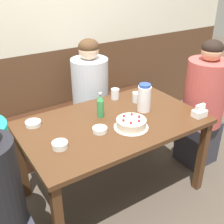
% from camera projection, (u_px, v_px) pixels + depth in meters
% --- Properties ---
extents(ground_plane, '(12.00, 12.00, 0.00)m').
position_uv_depth(ground_plane, '(113.00, 190.00, 2.53)').
color(ground_plane, '#4C4238').
extents(back_wall, '(4.80, 0.04, 2.50)m').
position_uv_depth(back_wall, '(54.00, 29.00, 2.73)').
color(back_wall, brown).
rests_on(back_wall, ground_plane).
extents(bench_seat, '(2.00, 0.38, 0.46)m').
position_uv_depth(bench_seat, '(71.00, 129.00, 3.04)').
color(bench_seat, '#381E11').
rests_on(bench_seat, ground_plane).
extents(dining_table, '(1.42, 0.87, 0.72)m').
position_uv_depth(dining_table, '(113.00, 130.00, 2.24)').
color(dining_table, '#4C2D19').
rests_on(dining_table, ground_plane).
extents(birthday_cake, '(0.26, 0.26, 0.09)m').
position_uv_depth(birthday_cake, '(131.00, 124.00, 2.09)').
color(birthday_cake, white).
rests_on(birthday_cake, dining_table).
extents(water_pitcher, '(0.11, 0.11, 0.24)m').
position_uv_depth(water_pitcher, '(144.00, 98.00, 2.31)').
color(water_pitcher, white).
rests_on(water_pitcher, dining_table).
extents(soju_bottle, '(0.06, 0.06, 0.21)m').
position_uv_depth(soju_bottle, '(100.00, 105.00, 2.22)').
color(soju_bottle, '#388E4C').
rests_on(soju_bottle, dining_table).
extents(napkin_holder, '(0.11, 0.08, 0.11)m').
position_uv_depth(napkin_holder, '(200.00, 112.00, 2.25)').
color(napkin_holder, white).
rests_on(napkin_holder, dining_table).
extents(bowl_soup_white, '(0.12, 0.12, 0.03)m').
position_uv_depth(bowl_soup_white, '(33.00, 123.00, 2.13)').
color(bowl_soup_white, white).
rests_on(bowl_soup_white, dining_table).
extents(bowl_rice_small, '(0.11, 0.11, 0.04)m').
position_uv_depth(bowl_rice_small, '(100.00, 130.00, 2.05)').
color(bowl_rice_small, white).
rests_on(bowl_rice_small, dining_table).
extents(bowl_side_dish, '(0.11, 0.11, 0.04)m').
position_uv_depth(bowl_side_dish, '(60.00, 145.00, 1.87)').
color(bowl_side_dish, white).
rests_on(bowl_side_dish, dining_table).
extents(glass_water_tall, '(0.08, 0.08, 0.09)m').
position_uv_depth(glass_water_tall, '(137.00, 97.00, 2.49)').
color(glass_water_tall, silver).
rests_on(glass_water_tall, dining_table).
extents(glass_tumbler_short, '(0.08, 0.08, 0.09)m').
position_uv_depth(glass_tumbler_short, '(115.00, 94.00, 2.55)').
color(glass_tumbler_short, silver).
rests_on(glass_tumbler_short, dining_table).
extents(person_teal_shirt, '(0.38, 0.38, 1.25)m').
position_uv_depth(person_teal_shirt, '(203.00, 106.00, 2.66)').
color(person_teal_shirt, '#33333D').
rests_on(person_teal_shirt, ground_plane).
extents(person_grey_tee, '(0.36, 0.36, 1.21)m').
position_uv_depth(person_grey_tee, '(91.00, 99.00, 2.86)').
color(person_grey_tee, '#33333D').
rests_on(person_grey_tee, ground_plane).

